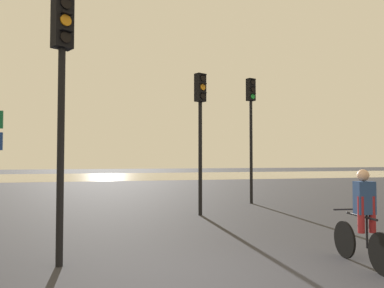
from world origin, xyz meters
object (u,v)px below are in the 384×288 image
at_px(traffic_light_center, 200,117).
at_px(cyclist, 364,217).
at_px(traffic_light_far_right, 251,117).
at_px(traffic_light_near_left, 62,78).

height_order(traffic_light_center, cyclist, traffic_light_center).
distance_m(traffic_light_center, cyclist, 6.64).
xyz_separation_m(traffic_light_far_right, traffic_light_center, (-2.79, -2.50, -0.32)).
bearing_deg(cyclist, traffic_light_near_left, 170.95).
bearing_deg(cyclist, traffic_light_center, 106.06).
relative_size(traffic_light_far_right, traffic_light_near_left, 1.10).
height_order(traffic_light_center, traffic_light_near_left, traffic_light_near_left).
distance_m(traffic_light_far_right, traffic_light_center, 3.76).
height_order(traffic_light_far_right, traffic_light_center, traffic_light_far_right).
bearing_deg(traffic_light_far_right, traffic_light_center, 25.96).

